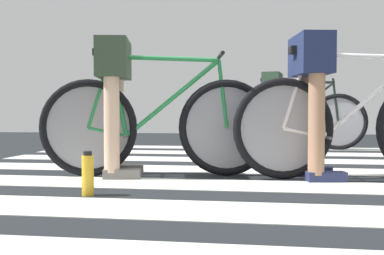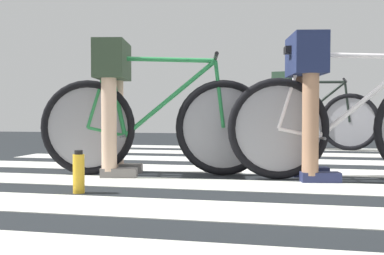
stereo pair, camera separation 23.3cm
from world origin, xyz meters
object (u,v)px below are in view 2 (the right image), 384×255
object	(u,v)px
bicycle_1_of_3	(155,124)
cyclist_3_of_3	(283,100)
bicycle_3_of_3	(307,120)
cyclist_1_of_3	(113,89)
cyclist_2_of_3	(307,86)
water_bottle	(79,173)
bicycle_2_of_3	(351,125)

from	to	relation	value
bicycle_1_of_3	cyclist_3_of_3	bearing A→B (deg)	60.28
bicycle_3_of_3	cyclist_3_of_3	bearing A→B (deg)	-180.00
cyclist_1_of_3	bicycle_3_of_3	size ratio (longest dim) A/B	0.58
cyclist_1_of_3	cyclist_2_of_3	distance (m)	1.41
bicycle_1_of_3	cyclist_2_of_3	world-z (taller)	cyclist_2_of_3
bicycle_1_of_3	water_bottle	size ratio (longest dim) A/B	6.84
cyclist_3_of_3	cyclist_1_of_3	bearing A→B (deg)	-103.36
water_bottle	bicycle_3_of_3	bearing A→B (deg)	66.96
bicycle_3_of_3	water_bottle	xyz separation A→B (m)	(-1.48, -3.48, -0.27)
bicycle_3_of_3	cyclist_3_of_3	size ratio (longest dim) A/B	1.72
bicycle_1_of_3	cyclist_1_of_3	bearing A→B (deg)	-180.00
bicycle_3_of_3	cyclist_3_of_3	world-z (taller)	cyclist_3_of_3
bicycle_2_of_3	bicycle_3_of_3	distance (m)	2.62
cyclist_1_of_3	cyclist_3_of_3	xyz separation A→B (m)	(1.26, 2.79, -0.00)
cyclist_2_of_3	bicycle_3_of_3	size ratio (longest dim) A/B	0.59
bicycle_2_of_3	water_bottle	world-z (taller)	bicycle_2_of_3
cyclist_1_of_3	bicycle_2_of_3	world-z (taller)	cyclist_1_of_3
bicycle_2_of_3	cyclist_3_of_3	distance (m)	2.72
bicycle_2_of_3	cyclist_1_of_3	bearing A→B (deg)	174.04
cyclist_2_of_3	cyclist_3_of_3	bearing A→B (deg)	83.19
bicycle_2_of_3	water_bottle	xyz separation A→B (m)	(-1.63, -0.87, -0.27)
cyclist_3_of_3	water_bottle	world-z (taller)	cyclist_3_of_3
cyclist_2_of_3	water_bottle	xyz separation A→B (m)	(-1.33, -0.82, -0.54)
bicycle_1_of_3	bicycle_3_of_3	bearing A→B (deg)	54.31
bicycle_1_of_3	cyclist_3_of_3	xyz separation A→B (m)	(0.95, 2.73, 0.26)
bicycle_1_of_3	bicycle_2_of_3	size ratio (longest dim) A/B	1.00
cyclist_2_of_3	water_bottle	bearing A→B (deg)	-158.33
cyclist_1_of_3	bicycle_2_of_3	xyz separation A→B (m)	(1.71, 0.12, -0.26)
bicycle_3_of_3	bicycle_1_of_3	bearing A→B (deg)	-104.27
bicycle_3_of_3	cyclist_2_of_3	bearing A→B (deg)	-82.40
cyclist_1_of_3	water_bottle	world-z (taller)	cyclist_1_of_3
cyclist_2_of_3	cyclist_1_of_3	bearing A→B (deg)	172.73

